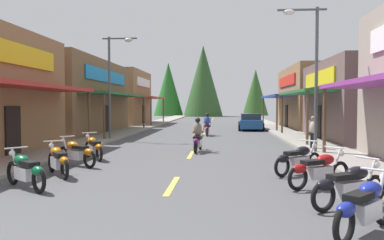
{
  "coord_description": "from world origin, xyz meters",
  "views": [
    {
      "loc": [
        1.29,
        -2.21,
        2.16
      ],
      "look_at": [
        -0.6,
        22.52,
        1.15
      ],
      "focal_mm": 35.72,
      "sensor_mm": 36.0,
      "label": 1
    }
  ],
  "objects_px": {
    "motorcycle_parked_right_1": "(349,185)",
    "motorcycle_parked_right_2": "(319,169)",
    "rider_cruising_trailing": "(207,126)",
    "pedestrian_browsing": "(313,131)",
    "rider_cruising_lead": "(198,137)",
    "parked_car_curbside": "(251,122)",
    "streetlamp_left": "(114,73)",
    "motorcycle_parked_right_3": "(298,159)",
    "motorcycle_parked_left_1": "(58,160)",
    "motorcycle_parked_left_2": "(77,152)",
    "motorcycle_parked_right_0": "(365,206)",
    "motorcycle_parked_left_3": "(94,147)",
    "motorcycle_parked_left_0": "(26,170)",
    "streetlamp_right": "(309,59)"
  },
  "relations": [
    {
      "from": "streetlamp_right",
      "to": "motorcycle_parked_right_1",
      "type": "bearing_deg",
      "value": -97.26
    },
    {
      "from": "motorcycle_parked_left_1",
      "to": "motorcycle_parked_right_3",
      "type": "bearing_deg",
      "value": -121.63
    },
    {
      "from": "motorcycle_parked_left_3",
      "to": "motorcycle_parked_left_2",
      "type": "bearing_deg",
      "value": 143.3
    },
    {
      "from": "parked_car_curbside",
      "to": "motorcycle_parked_left_1",
      "type": "bearing_deg",
      "value": 163.26
    },
    {
      "from": "motorcycle_parked_left_0",
      "to": "pedestrian_browsing",
      "type": "height_order",
      "value": "pedestrian_browsing"
    },
    {
      "from": "motorcycle_parked_left_2",
      "to": "motorcycle_parked_left_1",
      "type": "bearing_deg",
      "value": 127.77
    },
    {
      "from": "motorcycle_parked_right_0",
      "to": "motorcycle_parked_left_3",
      "type": "height_order",
      "value": "same"
    },
    {
      "from": "motorcycle_parked_left_2",
      "to": "motorcycle_parked_right_2",
      "type": "bearing_deg",
      "value": -167.27
    },
    {
      "from": "motorcycle_parked_right_1",
      "to": "motorcycle_parked_right_2",
      "type": "xyz_separation_m",
      "value": [
        -0.13,
        1.93,
        0.0
      ]
    },
    {
      "from": "motorcycle_parked_left_0",
      "to": "rider_cruising_lead",
      "type": "relative_size",
      "value": 0.82
    },
    {
      "from": "motorcycle_parked_left_1",
      "to": "motorcycle_parked_left_2",
      "type": "relative_size",
      "value": 0.95
    },
    {
      "from": "motorcycle_parked_right_1",
      "to": "rider_cruising_lead",
      "type": "height_order",
      "value": "rider_cruising_lead"
    },
    {
      "from": "motorcycle_parked_right_0",
      "to": "motorcycle_parked_left_0",
      "type": "distance_m",
      "value": 7.87
    },
    {
      "from": "motorcycle_parked_right_3",
      "to": "rider_cruising_trailing",
      "type": "relative_size",
      "value": 0.8
    },
    {
      "from": "motorcycle_parked_right_0",
      "to": "motorcycle_parked_left_2",
      "type": "relative_size",
      "value": 0.89
    },
    {
      "from": "streetlamp_right",
      "to": "motorcycle_parked_left_2",
      "type": "relative_size",
      "value": 3.44
    },
    {
      "from": "motorcycle_parked_left_2",
      "to": "motorcycle_parked_left_0",
      "type": "bearing_deg",
      "value": 124.54
    },
    {
      "from": "motorcycle_parked_right_2",
      "to": "motorcycle_parked_left_2",
      "type": "distance_m",
      "value": 8.08
    },
    {
      "from": "motorcycle_parked_left_2",
      "to": "motorcycle_parked_left_3",
      "type": "height_order",
      "value": "same"
    },
    {
      "from": "motorcycle_parked_left_1",
      "to": "rider_cruising_trailing",
      "type": "distance_m",
      "value": 15.76
    },
    {
      "from": "parked_car_curbside",
      "to": "streetlamp_left",
      "type": "bearing_deg",
      "value": 141.0
    },
    {
      "from": "motorcycle_parked_right_0",
      "to": "parked_car_curbside",
      "type": "bearing_deg",
      "value": 42.63
    },
    {
      "from": "motorcycle_parked_right_0",
      "to": "rider_cruising_lead",
      "type": "xyz_separation_m",
      "value": [
        -3.42,
        10.9,
        0.17
      ]
    },
    {
      "from": "motorcycle_parked_right_0",
      "to": "motorcycle_parked_right_1",
      "type": "relative_size",
      "value": 0.87
    },
    {
      "from": "parked_car_curbside",
      "to": "motorcycle_parked_left_2",
      "type": "bearing_deg",
      "value": 161.28
    },
    {
      "from": "rider_cruising_trailing",
      "to": "parked_car_curbside",
      "type": "relative_size",
      "value": 0.49
    },
    {
      "from": "streetlamp_right",
      "to": "rider_cruising_lead",
      "type": "bearing_deg",
      "value": 173.99
    },
    {
      "from": "motorcycle_parked_left_3",
      "to": "pedestrian_browsing",
      "type": "xyz_separation_m",
      "value": [
        9.27,
        3.56,
        0.45
      ]
    },
    {
      "from": "motorcycle_parked_left_0",
      "to": "parked_car_curbside",
      "type": "xyz_separation_m",
      "value": [
        7.44,
        23.1,
        0.2
      ]
    },
    {
      "from": "streetlamp_left",
      "to": "motorcycle_parked_left_3",
      "type": "xyz_separation_m",
      "value": [
        1.35,
        -7.8,
        -3.53
      ]
    },
    {
      "from": "streetlamp_left",
      "to": "motorcycle_parked_left_1",
      "type": "height_order",
      "value": "streetlamp_left"
    },
    {
      "from": "motorcycle_parked_left_0",
      "to": "rider_cruising_lead",
      "type": "distance_m",
      "value": 8.93
    },
    {
      "from": "motorcycle_parked_left_1",
      "to": "motorcycle_parked_left_2",
      "type": "bearing_deg",
      "value": -33.69
    },
    {
      "from": "motorcycle_parked_right_1",
      "to": "motorcycle_parked_left_1",
      "type": "xyz_separation_m",
      "value": [
        -7.55,
        2.99,
        0.0
      ]
    },
    {
      "from": "streetlamp_right",
      "to": "rider_cruising_trailing",
      "type": "bearing_deg",
      "value": 116.42
    },
    {
      "from": "motorcycle_parked_right_2",
      "to": "motorcycle_parked_right_3",
      "type": "distance_m",
      "value": 1.86
    },
    {
      "from": "streetlamp_left",
      "to": "motorcycle_parked_right_0",
      "type": "bearing_deg",
      "value": -61.34
    },
    {
      "from": "motorcycle_parked_right_1",
      "to": "motorcycle_parked_left_0",
      "type": "height_order",
      "value": "same"
    },
    {
      "from": "motorcycle_parked_right_1",
      "to": "motorcycle_parked_left_1",
      "type": "bearing_deg",
      "value": 127.51
    },
    {
      "from": "motorcycle_parked_right_3",
      "to": "motorcycle_parked_left_0",
      "type": "distance_m",
      "value": 7.77
    },
    {
      "from": "motorcycle_parked_right_1",
      "to": "motorcycle_parked_left_1",
      "type": "height_order",
      "value": "same"
    },
    {
      "from": "rider_cruising_trailing",
      "to": "pedestrian_browsing",
      "type": "relative_size",
      "value": 1.32
    },
    {
      "from": "rider_cruising_lead",
      "to": "parked_car_curbside",
      "type": "height_order",
      "value": "rider_cruising_lead"
    },
    {
      "from": "motorcycle_parked_right_1",
      "to": "motorcycle_parked_left_3",
      "type": "xyz_separation_m",
      "value": [
        -7.65,
        6.48,
        0.0
      ]
    },
    {
      "from": "motorcycle_parked_right_3",
      "to": "rider_cruising_trailing",
      "type": "bearing_deg",
      "value": 63.11
    },
    {
      "from": "streetlamp_left",
      "to": "motorcycle_parked_right_3",
      "type": "bearing_deg",
      "value": -50.31
    },
    {
      "from": "motorcycle_parked_left_1",
      "to": "rider_cruising_lead",
      "type": "xyz_separation_m",
      "value": [
        3.84,
        6.25,
        0.17
      ]
    },
    {
      "from": "streetlamp_right",
      "to": "parked_car_curbside",
      "type": "height_order",
      "value": "streetlamp_right"
    },
    {
      "from": "streetlamp_left",
      "to": "rider_cruising_lead",
      "type": "distance_m",
      "value": 8.04
    },
    {
      "from": "motorcycle_parked_right_1",
      "to": "streetlamp_right",
      "type": "bearing_deg",
      "value": 51.84
    }
  ]
}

